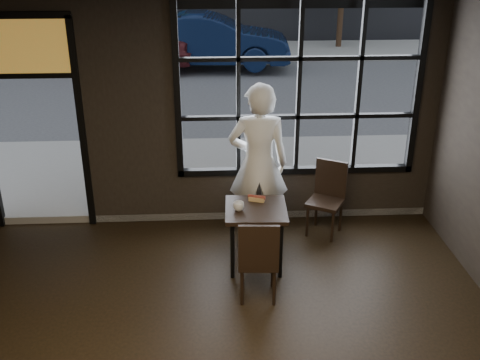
{
  "coord_description": "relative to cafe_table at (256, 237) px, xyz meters",
  "views": [
    {
      "loc": [
        0.1,
        -3.25,
        3.56
      ],
      "look_at": [
        0.4,
        2.2,
        1.15
      ],
      "focal_mm": 42.0,
      "sensor_mm": 36.0,
      "label": 1
    }
  ],
  "objects": [
    {
      "name": "ceiling",
      "position": [
        -0.59,
        -2.35,
        2.84
      ],
      "size": [
        6.0,
        7.0,
        0.02
      ],
      "primitive_type": "cube",
      "color": "black",
      "rests_on": "ground"
    },
    {
      "name": "window_frame",
      "position": [
        0.61,
        1.15,
        1.43
      ],
      "size": [
        3.06,
        0.12,
        2.28
      ],
      "primitive_type": "cube",
      "color": "black",
      "rests_on": "ground"
    },
    {
      "name": "stained_transom",
      "position": [
        -2.69,
        1.15,
        1.98
      ],
      "size": [
        1.2,
        0.06,
        0.7
      ],
      "primitive_type": "cube",
      "color": "orange",
      "rests_on": "ground"
    },
    {
      "name": "street_asphalt",
      "position": [
        -0.59,
        21.65,
        -0.39
      ],
      "size": [
        60.0,
        41.0,
        0.04
      ],
      "primitive_type": "cube",
      "color": "#545456",
      "rests_on": "ground"
    },
    {
      "name": "cafe_table",
      "position": [
        0.0,
        0.0,
        0.0
      ],
      "size": [
        0.71,
        0.71,
        0.74
      ],
      "primitive_type": "cube",
      "rotation": [
        0.0,
        0.0,
        -0.04
      ],
      "color": "black",
      "rests_on": "floor"
    },
    {
      "name": "chair_near",
      "position": [
        -0.02,
        -0.61,
        0.1
      ],
      "size": [
        0.43,
        0.43,
        0.95
      ],
      "primitive_type": "cube",
      "rotation": [
        0.0,
        0.0,
        3.08
      ],
      "color": "black",
      "rests_on": "floor"
    },
    {
      "name": "chair_window",
      "position": [
        0.94,
        0.7,
        0.1
      ],
      "size": [
        0.56,
        0.56,
        0.95
      ],
      "primitive_type": "cube",
      "rotation": [
        0.0,
        0.0,
        -0.52
      ],
      "color": "black",
      "rests_on": "floor"
    },
    {
      "name": "man",
      "position": [
        0.08,
        0.66,
        0.63
      ],
      "size": [
        0.75,
        0.5,
        2.0
      ],
      "primitive_type": "imported",
      "rotation": [
        0.0,
        0.0,
        3.11
      ],
      "color": "white",
      "rests_on": "floor"
    },
    {
      "name": "hotdog",
      "position": [
        0.02,
        0.18,
        0.4
      ],
      "size": [
        0.22,
        0.14,
        0.06
      ],
      "primitive_type": null,
      "rotation": [
        0.0,
        0.0,
        -0.34
      ],
      "color": "tan",
      "rests_on": "cafe_table"
    },
    {
      "name": "cup",
      "position": [
        -0.2,
        -0.04,
        0.41
      ],
      "size": [
        0.14,
        0.14,
        0.1
      ],
      "primitive_type": "imported",
      "rotation": [
        0.0,
        0.0,
        0.18
      ],
      "color": "silver",
      "rests_on": "cafe_table"
    },
    {
      "name": "navy_car",
      "position": [
        -0.48,
        10.16,
        0.46
      ],
      "size": [
        4.53,
        1.84,
        1.46
      ],
      "primitive_type": "imported",
      "rotation": [
        0.0,
        0.0,
        1.5
      ],
      "color": "black",
      "rests_on": "street_asphalt"
    },
    {
      "name": "maroon_car",
      "position": [
        -3.11,
        10.43,
        0.54
      ],
      "size": [
        4.97,
        2.57,
        1.62
      ],
      "primitive_type": "imported",
      "rotation": [
        0.0,
        0.0,
        1.43
      ],
      "color": "#521A1E",
      "rests_on": "street_asphalt"
    }
  ]
}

